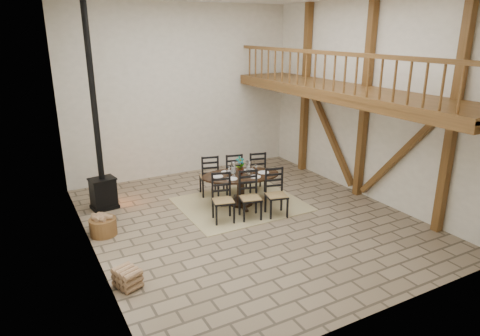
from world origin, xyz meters
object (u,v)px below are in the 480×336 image
dining_table (241,189)px  log_stack (127,278)px  log_basket (103,226)px  wood_stove (100,165)px

dining_table → log_stack: size_ratio=4.49×
log_basket → log_stack: log_basket is taller
log_basket → log_stack: 2.23m
dining_table → log_stack: (-3.48, -2.27, -0.24)m
dining_table → log_basket: 3.43m
wood_stove → log_basket: size_ratio=8.66×
dining_table → log_stack: 4.16m
wood_stove → log_stack: wood_stove is taller
wood_stove → log_basket: (-0.33, -1.47, -0.93)m
log_basket → log_stack: size_ratio=1.02×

